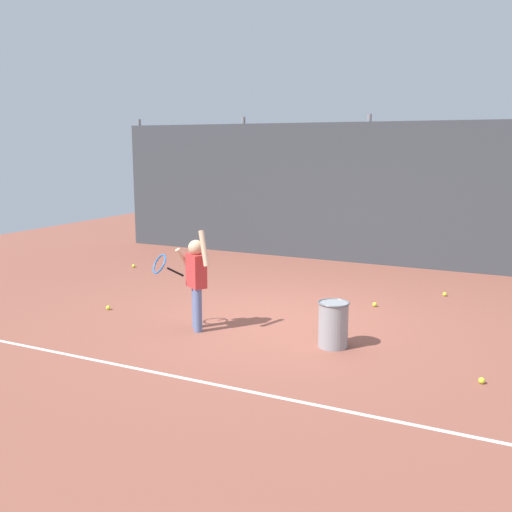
% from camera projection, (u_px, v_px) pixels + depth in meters
% --- Properties ---
extents(ground_plane, '(20.00, 20.00, 0.00)m').
position_uv_depth(ground_plane, '(274.00, 320.00, 8.30)').
color(ground_plane, brown).
extents(court_line_baseline, '(9.00, 0.05, 0.00)m').
position_uv_depth(court_line_baseline, '(181.00, 378.00, 6.23)').
color(court_line_baseline, white).
rests_on(court_line_baseline, ground).
extents(back_fence_windscreen, '(11.62, 0.08, 2.87)m').
position_uv_depth(back_fence_windscreen, '(366.00, 194.00, 11.99)').
color(back_fence_windscreen, '#383D42').
rests_on(back_fence_windscreen, ground).
extents(fence_post_0, '(0.09, 0.09, 3.02)m').
position_uv_depth(fence_post_0, '(141.00, 182.00, 14.49)').
color(fence_post_0, slate).
rests_on(fence_post_0, ground).
extents(fence_post_1, '(0.09, 0.09, 3.02)m').
position_uv_depth(fence_post_1, '(244.00, 186.00, 13.26)').
color(fence_post_1, slate).
rests_on(fence_post_1, ground).
extents(fence_post_2, '(0.09, 0.09, 3.02)m').
position_uv_depth(fence_post_2, '(367.00, 190.00, 12.03)').
color(fence_post_2, slate).
rests_on(fence_post_2, ground).
extents(tennis_player, '(0.89, 0.53, 1.35)m').
position_uv_depth(tennis_player, '(195.00, 276.00, 7.72)').
color(tennis_player, slate).
rests_on(tennis_player, ground).
extents(ball_hopper, '(0.38, 0.38, 0.56)m').
position_uv_depth(ball_hopper, '(333.00, 324.00, 7.14)').
color(ball_hopper, gray).
rests_on(ball_hopper, ground).
extents(tennis_ball_0, '(0.07, 0.07, 0.07)m').
position_uv_depth(tennis_ball_0, '(445.00, 294.00, 9.57)').
color(tennis_ball_0, '#CCE033').
rests_on(tennis_ball_0, ground).
extents(tennis_ball_1, '(0.07, 0.07, 0.07)m').
position_uv_depth(tennis_ball_1, '(134.00, 266.00, 11.80)').
color(tennis_ball_1, '#CCE033').
rests_on(tennis_ball_1, ground).
extents(tennis_ball_2, '(0.07, 0.07, 0.07)m').
position_uv_depth(tennis_ball_2, '(375.00, 304.00, 8.96)').
color(tennis_ball_2, '#CCE033').
rests_on(tennis_ball_2, ground).
extents(tennis_ball_3, '(0.07, 0.07, 0.07)m').
position_uv_depth(tennis_ball_3, '(108.00, 308.00, 8.78)').
color(tennis_ball_3, '#CCE033').
rests_on(tennis_ball_3, ground).
extents(tennis_ball_4, '(0.07, 0.07, 0.07)m').
position_uv_depth(tennis_ball_4, '(482.00, 381.00, 6.07)').
color(tennis_ball_4, '#CCE033').
rests_on(tennis_ball_4, ground).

